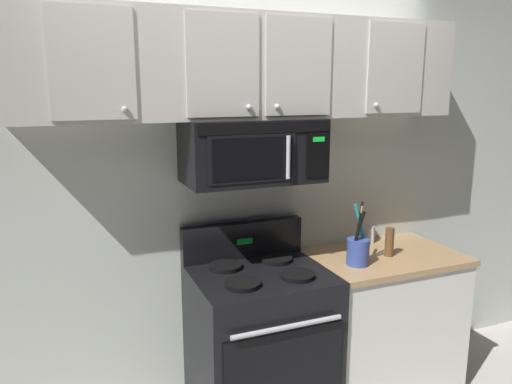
{
  "coord_description": "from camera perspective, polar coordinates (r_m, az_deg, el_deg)",
  "views": [
    {
      "loc": [
        -1.01,
        -1.99,
        1.92
      ],
      "look_at": [
        0.0,
        0.49,
        1.35
      ],
      "focal_mm": 34.68,
      "sensor_mm": 36.0,
      "label": 1
    }
  ],
  "objects": [
    {
      "name": "back_wall",
      "position": [
        3.01,
        -2.15,
        1.1
      ],
      "size": [
        5.2,
        0.1,
        2.7
      ],
      "primitive_type": "cube",
      "color": "silver",
      "rests_on": "ground_plane"
    },
    {
      "name": "counter_segment",
      "position": [
        3.38,
        14.13,
        -14.11
      ],
      "size": [
        0.93,
        0.65,
        0.9
      ],
      "color": "white",
      "rests_on": "ground_plane"
    },
    {
      "name": "over_range_microwave",
      "position": [
        2.75,
        -0.4,
        4.8
      ],
      "size": [
        0.76,
        0.43,
        0.35
      ],
      "color": "black"
    },
    {
      "name": "upper_cabinets",
      "position": [
        2.76,
        -0.66,
        14.2
      ],
      "size": [
        2.5,
        0.36,
        0.55
      ],
      "color": "#BCB7AD"
    },
    {
      "name": "pepper_mill",
      "position": [
        3.15,
        15.14,
        -5.59
      ],
      "size": [
        0.05,
        0.05,
        0.18
      ],
      "primitive_type": "cylinder",
      "color": "brown",
      "rests_on": "counter_segment"
    },
    {
      "name": "salt_shaker",
      "position": [
        3.39,
        13.11,
        -4.8
      ],
      "size": [
        0.05,
        0.05,
        0.12
      ],
      "color": "white",
      "rests_on": "counter_segment"
    },
    {
      "name": "utensil_crock_blue",
      "position": [
        2.96,
        11.69,
        -6.52
      ],
      "size": [
        0.13,
        0.13,
        0.38
      ],
      "color": "#384C9E",
      "rests_on": "counter_segment"
    },
    {
      "name": "stove_range",
      "position": [
        2.99,
        0.5,
        -17.0
      ],
      "size": [
        0.76,
        0.69,
        1.12
      ],
      "color": "black",
      "rests_on": "ground_plane"
    }
  ]
}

